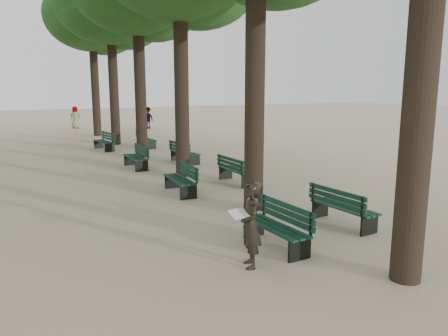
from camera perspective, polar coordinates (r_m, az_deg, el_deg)
name	(u,v)px	position (r m, az deg, el deg)	size (l,w,h in m)	color
ground	(268,256)	(8.79, 5.73, -11.31)	(120.00, 120.00, 0.00)	#C5B095
tree_central_4	(110,4)	(25.88, -14.69, 20.06)	(6.00, 6.00, 9.95)	#33261C
tree_central_5	(91,16)	(30.70, -16.93, 18.41)	(6.00, 6.00, 9.95)	#33261C
bench_left_0	(275,235)	(9.11, 6.68, -8.68)	(0.64, 1.82, 0.92)	black
bench_left_1	(180,185)	(13.55, -5.78, -2.21)	(0.68, 1.83, 0.92)	black
bench_left_2	(136,162)	(17.99, -11.47, 0.83)	(0.58, 1.80, 0.92)	black
bench_left_3	(104,145)	(23.47, -15.41, 2.92)	(0.81, 1.86, 0.92)	black
bench_right_0	(343,214)	(10.82, 15.32, -5.86)	(0.68, 1.83, 0.92)	black
bench_right_1	(237,175)	(14.91, 1.68, -0.98)	(0.59, 1.81, 0.92)	black
bench_right_2	(185,157)	(18.97, -5.11, 1.50)	(0.80, 1.86, 0.92)	black
bench_right_3	(146,142)	(24.02, -10.10, 3.31)	(0.64, 1.82, 0.92)	black
man_with_map	(251,225)	(7.99, 3.50, -7.45)	(0.69, 0.71, 1.60)	black
pedestrian_b	(148,118)	(34.59, -9.95, 6.47)	(1.09, 0.34, 1.69)	#262628
pedestrian_d	(75,117)	(36.23, -18.85, 6.28)	(0.84, 0.34, 1.72)	#262628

